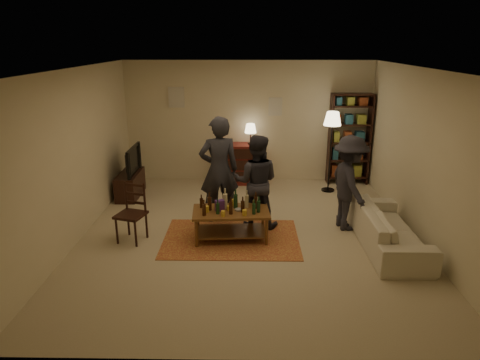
{
  "coord_description": "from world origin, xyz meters",
  "views": [
    {
      "loc": [
        -0.02,
        -6.57,
        3.1
      ],
      "look_at": [
        -0.13,
        0.1,
        0.92
      ],
      "focal_mm": 32.0,
      "sensor_mm": 36.0,
      "label": 1
    }
  ],
  "objects_px": {
    "dining_chair": "(132,210)",
    "person_by_sofa": "(349,183)",
    "floor_lamp": "(332,124)",
    "person_left": "(219,170)",
    "coffee_table": "(231,214)",
    "person_right": "(256,182)",
    "dresser": "(240,163)",
    "bookshelf": "(349,138)",
    "tv_stand": "(130,178)",
    "sofa": "(388,228)"
  },
  "relations": [
    {
      "from": "person_left",
      "to": "dining_chair",
      "type": "bearing_deg",
      "value": 17.14
    },
    {
      "from": "tv_stand",
      "to": "bookshelf",
      "type": "height_order",
      "value": "bookshelf"
    },
    {
      "from": "floor_lamp",
      "to": "person_by_sofa",
      "type": "relative_size",
      "value": 1.05
    },
    {
      "from": "tv_stand",
      "to": "person_right",
      "type": "distance_m",
      "value": 2.99
    },
    {
      "from": "dresser",
      "to": "bookshelf",
      "type": "height_order",
      "value": "bookshelf"
    },
    {
      "from": "coffee_table",
      "to": "dresser",
      "type": "relative_size",
      "value": 0.93
    },
    {
      "from": "floor_lamp",
      "to": "person_left",
      "type": "xyz_separation_m",
      "value": [
        -2.24,
        -1.65,
        -0.5
      ]
    },
    {
      "from": "dresser",
      "to": "person_by_sofa",
      "type": "distance_m",
      "value": 3.1
    },
    {
      "from": "person_left",
      "to": "dresser",
      "type": "bearing_deg",
      "value": -111.6
    },
    {
      "from": "dresser",
      "to": "person_by_sofa",
      "type": "xyz_separation_m",
      "value": [
        1.89,
        -2.43,
        0.34
      ]
    },
    {
      "from": "dining_chair",
      "to": "tv_stand",
      "type": "relative_size",
      "value": 0.92
    },
    {
      "from": "dining_chair",
      "to": "sofa",
      "type": "bearing_deg",
      "value": 14.5
    },
    {
      "from": "dresser",
      "to": "sofa",
      "type": "height_order",
      "value": "dresser"
    },
    {
      "from": "dining_chair",
      "to": "floor_lamp",
      "type": "bearing_deg",
      "value": 51.0
    },
    {
      "from": "person_right",
      "to": "person_by_sofa",
      "type": "xyz_separation_m",
      "value": [
        1.57,
        -0.06,
        0.0
      ]
    },
    {
      "from": "bookshelf",
      "to": "person_by_sofa",
      "type": "height_order",
      "value": "bookshelf"
    },
    {
      "from": "person_by_sofa",
      "to": "bookshelf",
      "type": "bearing_deg",
      "value": -22.89
    },
    {
      "from": "coffee_table",
      "to": "person_right",
      "type": "xyz_separation_m",
      "value": [
        0.41,
        0.54,
        0.38
      ]
    },
    {
      "from": "person_by_sofa",
      "to": "tv_stand",
      "type": "bearing_deg",
      "value": 59.26
    },
    {
      "from": "bookshelf",
      "to": "coffee_table",
      "type": "bearing_deg",
      "value": -130.28
    },
    {
      "from": "floor_lamp",
      "to": "sofa",
      "type": "bearing_deg",
      "value": -79.83
    },
    {
      "from": "floor_lamp",
      "to": "person_by_sofa",
      "type": "xyz_separation_m",
      "value": [
        -0.03,
        -1.92,
        -0.64
      ]
    },
    {
      "from": "floor_lamp",
      "to": "person_right",
      "type": "height_order",
      "value": "floor_lamp"
    },
    {
      "from": "coffee_table",
      "to": "bookshelf",
      "type": "height_order",
      "value": "bookshelf"
    },
    {
      "from": "coffee_table",
      "to": "dresser",
      "type": "bearing_deg",
      "value": 88.33
    },
    {
      "from": "floor_lamp",
      "to": "person_right",
      "type": "distance_m",
      "value": 2.54
    },
    {
      "from": "dining_chair",
      "to": "person_right",
      "type": "xyz_separation_m",
      "value": [
        1.99,
        0.58,
        0.3
      ]
    },
    {
      "from": "dining_chair",
      "to": "bookshelf",
      "type": "distance_m",
      "value": 5.12
    },
    {
      "from": "dining_chair",
      "to": "sofa",
      "type": "distance_m",
      "value": 4.07
    },
    {
      "from": "sofa",
      "to": "person_right",
      "type": "xyz_separation_m",
      "value": [
        -2.07,
        0.74,
        0.51
      ]
    },
    {
      "from": "dining_chair",
      "to": "person_by_sofa",
      "type": "relative_size",
      "value": 0.6
    },
    {
      "from": "tv_stand",
      "to": "floor_lamp",
      "type": "xyz_separation_m",
      "value": [
        4.18,
        0.4,
        1.07
      ]
    },
    {
      "from": "bookshelf",
      "to": "floor_lamp",
      "type": "height_order",
      "value": "bookshelf"
    },
    {
      "from": "dining_chair",
      "to": "sofa",
      "type": "xyz_separation_m",
      "value": [
        4.06,
        -0.17,
        -0.2
      ]
    },
    {
      "from": "floor_lamp",
      "to": "person_by_sofa",
      "type": "bearing_deg",
      "value": -90.99
    },
    {
      "from": "sofa",
      "to": "tv_stand",
      "type": "bearing_deg",
      "value": 64.66
    },
    {
      "from": "person_left",
      "to": "person_by_sofa",
      "type": "xyz_separation_m",
      "value": [
        2.21,
        -0.28,
        -0.13
      ]
    },
    {
      "from": "sofa",
      "to": "person_by_sofa",
      "type": "relative_size",
      "value": 1.28
    },
    {
      "from": "tv_stand",
      "to": "coffee_table",
      "type": "bearing_deg",
      "value": -42.65
    },
    {
      "from": "tv_stand",
      "to": "dresser",
      "type": "relative_size",
      "value": 0.78
    },
    {
      "from": "coffee_table",
      "to": "floor_lamp",
      "type": "bearing_deg",
      "value": 50.04
    },
    {
      "from": "person_right",
      "to": "coffee_table",
      "type": "bearing_deg",
      "value": 60.39
    },
    {
      "from": "person_left",
      "to": "person_by_sofa",
      "type": "relative_size",
      "value": 1.17
    },
    {
      "from": "dining_chair",
      "to": "dresser",
      "type": "height_order",
      "value": "dresser"
    },
    {
      "from": "dining_chair",
      "to": "person_right",
      "type": "relative_size",
      "value": 0.6
    },
    {
      "from": "tv_stand",
      "to": "floor_lamp",
      "type": "distance_m",
      "value": 4.33
    },
    {
      "from": "person_left",
      "to": "bookshelf",
      "type": "bearing_deg",
      "value": -154.34
    },
    {
      "from": "person_left",
      "to": "coffee_table",
      "type": "bearing_deg",
      "value": 93.87
    },
    {
      "from": "dresser",
      "to": "person_left",
      "type": "height_order",
      "value": "person_left"
    },
    {
      "from": "person_left",
      "to": "person_right",
      "type": "xyz_separation_m",
      "value": [
        0.64,
        -0.21,
        -0.14
      ]
    }
  ]
}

